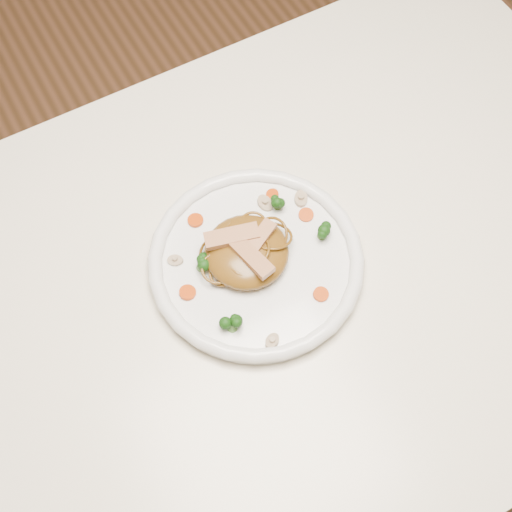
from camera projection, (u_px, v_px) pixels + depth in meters
ground at (269, 413)px, 1.60m from camera, size 4.00×4.00×0.00m
table at (276, 300)px, 1.03m from camera, size 1.20×0.80×0.75m
plate at (256, 263)px, 0.94m from camera, size 0.35×0.35×0.02m
noodle_mound at (247, 252)px, 0.92m from camera, size 0.12×0.12×0.04m
chicken_a at (259, 238)px, 0.90m from camera, size 0.06×0.04×0.01m
chicken_b at (232, 236)px, 0.90m from camera, size 0.08×0.04×0.01m
chicken_c at (251, 257)px, 0.89m from camera, size 0.04×0.07×0.01m
broccoli_0 at (278, 200)px, 0.96m from camera, size 0.04×0.04×0.03m
broccoli_1 at (200, 262)px, 0.91m from camera, size 0.04×0.04×0.03m
broccoli_2 at (232, 324)px, 0.87m from camera, size 0.03×0.03×0.03m
broccoli_3 at (323, 230)px, 0.93m from camera, size 0.03×0.03×0.03m
carrot_0 at (272, 194)px, 0.98m from camera, size 0.02×0.02×0.00m
carrot_1 at (188, 292)px, 0.91m from camera, size 0.02×0.02×0.00m
carrot_2 at (306, 215)px, 0.96m from camera, size 0.02×0.02×0.00m
carrot_3 at (195, 220)px, 0.96m from camera, size 0.02×0.02×0.00m
carrot_4 at (321, 294)px, 0.90m from camera, size 0.03×0.03×0.00m
mushroom_0 at (272, 341)px, 0.87m from camera, size 0.03×0.03×0.01m
mushroom_1 at (301, 199)px, 0.97m from camera, size 0.04×0.04×0.01m
mushroom_2 at (175, 260)px, 0.93m from camera, size 0.03×0.03×0.01m
mushroom_3 at (265, 203)px, 0.97m from camera, size 0.03×0.03×0.01m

